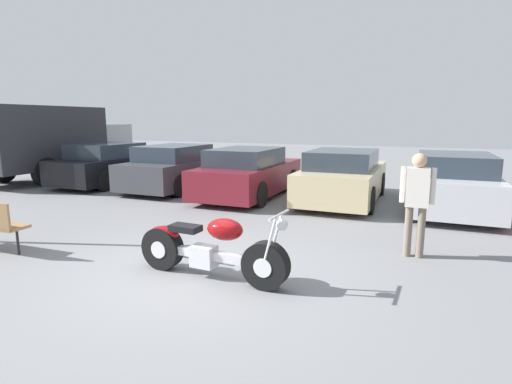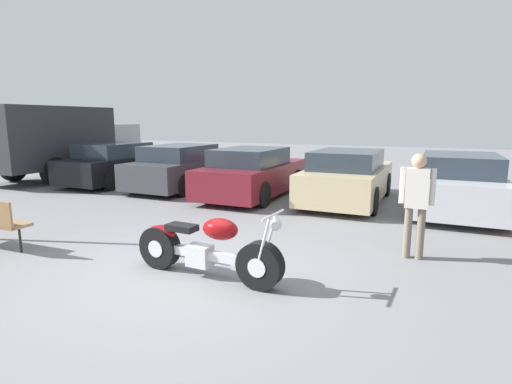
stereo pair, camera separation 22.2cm
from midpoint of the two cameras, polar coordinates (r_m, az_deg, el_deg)
ground_plane at (r=5.91m, az=-9.80°, el=-11.46°), size 60.00×60.00×0.00m
motorcycle at (r=5.62m, az=-7.78°, el=-8.09°), size 2.30×0.62×1.02m
parked_car_black at (r=14.60m, az=-20.36°, el=3.69°), size 1.89×4.24×1.39m
parked_car_dark_grey at (r=13.01m, az=-11.61°, el=3.39°), size 1.89×4.24×1.39m
parked_car_maroon at (r=11.41m, az=-1.61°, el=2.65°), size 1.89×4.24×1.39m
parked_car_champagne at (r=10.92m, az=11.80°, el=2.09°), size 1.89×4.24×1.39m
parked_car_silver at (r=10.70m, az=25.73°, el=1.12°), size 1.89×4.24×1.39m
delivery_truck at (r=16.54m, az=-27.52°, el=6.69°), size 2.31×5.90×2.64m
person_standing at (r=6.72m, az=21.13°, el=-0.59°), size 0.52×0.22×1.67m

